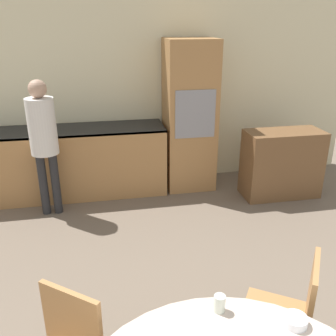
% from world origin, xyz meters
% --- Properties ---
extents(wall_back, '(6.24, 0.05, 2.60)m').
position_xyz_m(wall_back, '(0.00, 5.28, 1.30)').
color(wall_back, beige).
rests_on(wall_back, ground_plane).
extents(kitchen_counter, '(2.58, 0.60, 0.89)m').
position_xyz_m(kitchen_counter, '(-0.98, 4.94, 0.46)').
color(kitchen_counter, '#AD7A47').
rests_on(kitchen_counter, ground_plane).
extents(oven_unit, '(0.64, 0.59, 1.96)m').
position_xyz_m(oven_unit, '(0.67, 4.94, 0.98)').
color(oven_unit, '#AD7A47').
rests_on(oven_unit, ground_plane).
extents(sideboard, '(0.98, 0.45, 0.87)m').
position_xyz_m(sideboard, '(1.77, 4.40, 0.43)').
color(sideboard, brown).
rests_on(sideboard, ground_plane).
extents(chair_far_right, '(0.55, 0.55, 0.89)m').
position_xyz_m(chair_far_right, '(0.54, 1.86, 0.51)').
color(chair_far_right, '#AD7A47').
rests_on(chair_far_right, ground_plane).
extents(person_standing, '(0.31, 0.31, 1.58)m').
position_xyz_m(person_standing, '(-1.13, 4.44, 0.98)').
color(person_standing, '#262628').
rests_on(person_standing, ground_plane).
extents(cup, '(0.06, 0.06, 0.10)m').
position_xyz_m(cup, '(0.02, 1.71, 0.81)').
color(cup, silver).
rests_on(cup, dining_table).
extents(bowl_near, '(0.12, 0.12, 0.05)m').
position_xyz_m(bowl_near, '(0.36, 1.54, 0.79)').
color(bowl_near, silver).
rests_on(bowl_near, dining_table).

